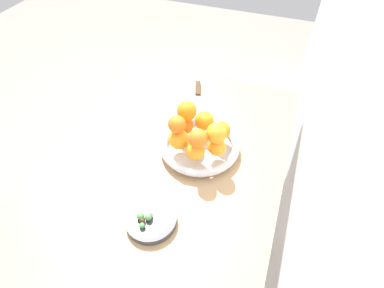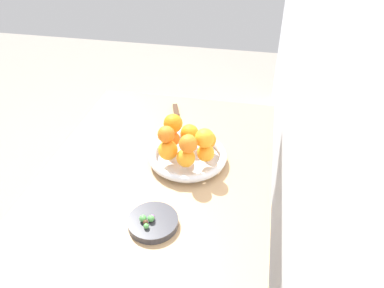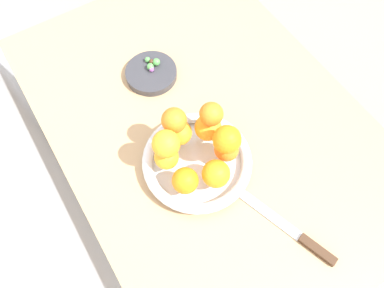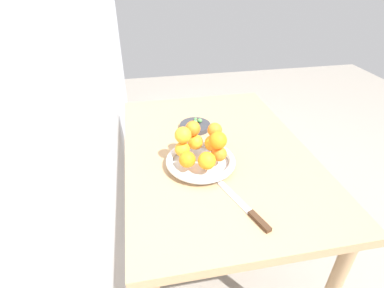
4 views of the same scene
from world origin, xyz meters
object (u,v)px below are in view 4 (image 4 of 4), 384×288
orange_9 (215,130)px  candy_ball_2 (197,120)px  orange_5 (207,161)px  knife (247,209)px  orange_2 (195,142)px  orange_1 (213,143)px  orange_8 (193,128)px  orange_7 (218,140)px  candy_ball_3 (200,121)px  candy_ball_4 (196,119)px  candy_dish (195,126)px  orange_4 (187,160)px  orange_6 (183,135)px  dining_table (215,166)px  fruit_bowl (201,162)px  orange_0 (219,154)px  candy_ball_0 (195,122)px  candy_ball_1 (196,123)px  orange_3 (182,149)px

orange_9 → candy_ball_2: orange_9 is taller
orange_5 → knife: 0.22m
orange_2 → orange_5: 0.14m
orange_1 → orange_8: orange_8 is taller
orange_7 → orange_9: size_ratio=1.16×
candy_ball_3 → candy_ball_4: candy_ball_3 is taller
candy_dish → orange_4: bearing=164.0°
orange_6 → orange_9: size_ratio=1.14×
orange_4 → candy_ball_4: bearing=-15.8°
candy_ball_4 → dining_table: bearing=-169.1°
dining_table → candy_ball_2: bearing=10.0°
orange_1 → fruit_bowl: bearing=126.4°
orange_4 → orange_1: bearing=-53.6°
dining_table → orange_5: orange_5 is taller
orange_1 → knife: orange_1 is taller
fruit_bowl → orange_7: orange_7 is taller
orange_2 → candy_ball_4: 0.27m
fruit_bowl → candy_ball_2: (0.32, -0.05, 0.01)m
orange_1 → orange_5: same height
orange_6 → dining_table: bearing=-64.2°
orange_0 → orange_1: bearing=4.7°
fruit_bowl → orange_9: (0.04, -0.06, 0.11)m
orange_8 → candy_ball_2: 0.28m
orange_5 → knife: size_ratio=0.26×
dining_table → orange_7: size_ratio=17.07×
candy_dish → knife: candy_dish is taller
orange_0 → knife: orange_0 is taller
dining_table → candy_ball_0: 0.24m
orange_9 → candy_ball_2: bearing=1.7°
orange_6 → orange_7: 0.13m
orange_0 → candy_ball_2: 0.35m
candy_ball_2 → candy_ball_1: bearing=150.4°
orange_8 → candy_ball_0: size_ratio=2.99×
dining_table → candy_ball_1: 0.23m
orange_7 → candy_ball_2: orange_7 is taller
orange_0 → candy_ball_0: size_ratio=2.99×
dining_table → fruit_bowl: size_ratio=4.12×
orange_5 → candy_ball_4: size_ratio=4.26×
orange_2 → candy_ball_2: size_ratio=4.07×
dining_table → fruit_bowl: 0.18m
orange_0 → orange_2: 0.12m
orange_4 → orange_3: bearing=5.0°
candy_ball_2 → candy_ball_3: bearing=-134.0°
fruit_bowl → orange_5: size_ratio=4.09×
orange_0 → orange_5: (-0.04, 0.06, 0.00)m
fruit_bowl → orange_4: orange_4 is taller
orange_2 → candy_ball_2: 0.26m
fruit_bowl → orange_0: size_ratio=4.54×
orange_9 → candy_ball_3: (0.27, -0.00, -0.10)m
candy_ball_3 → orange_2: bearing=163.7°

